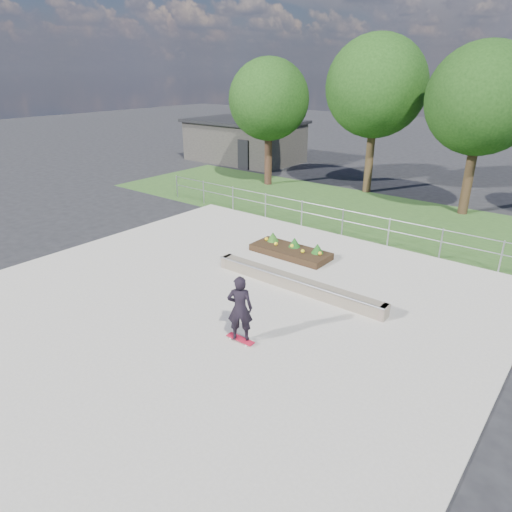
{
  "coord_description": "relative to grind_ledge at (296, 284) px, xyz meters",
  "views": [
    {
      "loc": [
        8.33,
        -8.75,
        6.49
      ],
      "look_at": [
        0.2,
        1.5,
        1.1
      ],
      "focal_mm": 32.0,
      "sensor_mm": 36.0,
      "label": 1
    }
  ],
  "objects": [
    {
      "name": "ground",
      "position": [
        -1.33,
        -2.09,
        -0.26
      ],
      "size": [
        120.0,
        120.0,
        0.0
      ],
      "primitive_type": "plane",
      "color": "black",
      "rests_on": "ground"
    },
    {
      "name": "fence",
      "position": [
        -1.33,
        5.41,
        0.51
      ],
      "size": [
        20.06,
        0.06,
        1.2
      ],
      "color": "#979A9F",
      "rests_on": "ground"
    },
    {
      "name": "grass_verge",
      "position": [
        -1.33,
        8.91,
        -0.25
      ],
      "size": [
        30.0,
        8.0,
        0.02
      ],
      "primitive_type": "cube",
      "color": "#294B1E",
      "rests_on": "ground"
    },
    {
      "name": "skateboarder",
      "position": [
        0.54,
        -3.34,
        0.74
      ],
      "size": [
        0.8,
        0.69,
        1.82
      ],
      "color": "silver",
      "rests_on": "concrete_slab"
    },
    {
      "name": "grind_ledge",
      "position": [
        0.0,
        0.0,
        0.0
      ],
      "size": [
        6.0,
        0.44,
        0.43
      ],
      "color": "#665A4B",
      "rests_on": "concrete_slab"
    },
    {
      "name": "building",
      "position": [
        -15.33,
        15.9,
        1.25
      ],
      "size": [
        8.4,
        5.4,
        3.0
      ],
      "color": "#2D2B28",
      "rests_on": "ground"
    },
    {
      "name": "tree_mid_left",
      "position": [
        -3.83,
        12.91,
        5.34
      ],
      "size": [
        5.25,
        5.25,
        8.25
      ],
      "color": "#322214",
      "rests_on": "ground"
    },
    {
      "name": "planter_bed",
      "position": [
        -1.77,
        2.32,
        -0.02
      ],
      "size": [
        3.0,
        1.2,
        0.61
      ],
      "color": "black",
      "rests_on": "concrete_slab"
    },
    {
      "name": "tree_far_left",
      "position": [
        -9.33,
        10.91,
        4.59
      ],
      "size": [
        4.55,
        4.55,
        7.15
      ],
      "color": "black",
      "rests_on": "ground"
    },
    {
      "name": "tree_mid_right",
      "position": [
        1.67,
        11.91,
        4.97
      ],
      "size": [
        4.9,
        4.9,
        7.7
      ],
      "color": "black",
      "rests_on": "ground"
    },
    {
      "name": "concrete_slab",
      "position": [
        -1.33,
        -2.09,
        -0.23
      ],
      "size": [
        15.0,
        15.0,
        0.06
      ],
      "primitive_type": "cube",
      "color": "#A69F93",
      "rests_on": "ground"
    }
  ]
}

